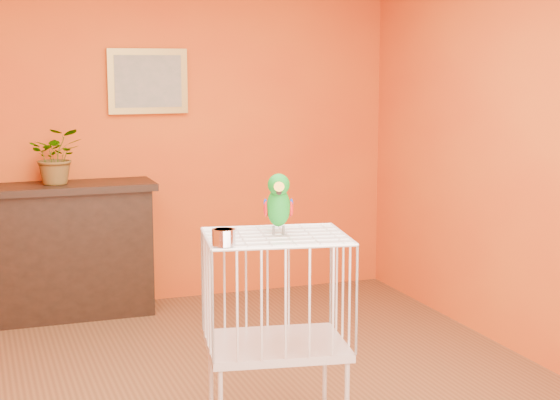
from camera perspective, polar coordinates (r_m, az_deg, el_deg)
name	(u,v)px	position (r m, az deg, el deg)	size (l,w,h in m)	color
room_shell	(230,120)	(4.61, -3.32, 5.32)	(4.50, 4.50, 4.50)	#D75A14
console_cabinet	(63,251)	(6.60, -14.21, -3.29)	(1.36, 0.49, 1.01)	black
potted_plant	(56,161)	(6.55, -14.67, 2.50)	(0.37, 0.42, 0.32)	#26722D
framed_picture	(148,81)	(6.76, -8.78, 7.81)	(0.62, 0.04, 0.50)	#A5883B
birdcage	(276,335)	(4.32, -0.26, -8.97)	(0.76, 0.63, 1.05)	beige
feed_cup	(224,237)	(3.94, -3.77, -2.48)	(0.11, 0.11, 0.08)	silver
parrot	(279,203)	(4.20, -0.10, -0.19)	(0.17, 0.28, 0.31)	#59544C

